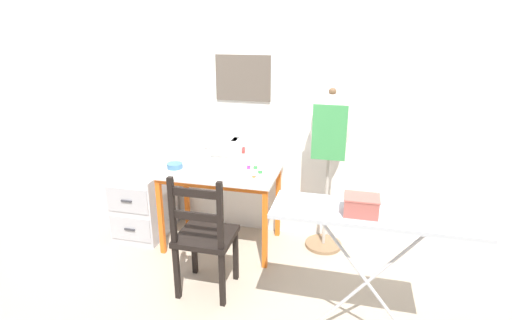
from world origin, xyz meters
TOP-DOWN VIEW (x-y plane):
  - ground_plane at (0.00, 0.00)m, footprint 14.00×14.00m
  - wall_back at (0.00, 0.68)m, footprint 10.00×0.07m
  - sewing_table at (0.00, 0.29)m, footprint 0.98×0.62m
  - sewing_machine at (0.04, 0.36)m, footprint 0.34×0.16m
  - fabric_bowl at (-0.39, 0.24)m, footprint 0.13×0.13m
  - scissors at (0.35, 0.21)m, footprint 0.15×0.06m
  - thread_spool_near_machine at (0.23, 0.37)m, footprint 0.04×0.04m
  - thread_spool_mid_table at (0.29, 0.39)m, footprint 0.04×0.04m
  - thread_spool_far_edge at (0.35, 0.30)m, footprint 0.04×0.04m
  - wooden_chair at (0.10, -0.36)m, footprint 0.40×0.38m
  - filing_cabinet at (-0.77, 0.33)m, footprint 0.42×0.56m
  - dress_form at (0.89, 0.48)m, footprint 0.32×0.32m
  - ironing_board at (1.22, -0.60)m, footprint 1.14×0.35m
  - storage_box at (1.14, -0.65)m, footprint 0.19×0.15m

SIDE VIEW (x-z plane):
  - ground_plane at x=0.00m, z-range 0.00..0.00m
  - filing_cabinet at x=-0.77m, z-range 0.00..0.62m
  - wooden_chair at x=0.10m, z-range -0.02..0.91m
  - sewing_table at x=0.00m, z-range 0.27..0.98m
  - scissors at x=0.35m, z-range 0.71..0.72m
  - thread_spool_far_edge at x=0.35m, z-range 0.71..0.75m
  - thread_spool_mid_table at x=0.29m, z-range 0.71..0.75m
  - thread_spool_near_machine at x=0.23m, z-range 0.71..0.76m
  - fabric_bowl at x=-0.39m, z-range 0.72..0.76m
  - sewing_machine at x=0.04m, z-range 0.70..0.98m
  - ironing_board at x=1.22m, z-range 0.39..1.30m
  - storage_box at x=1.14m, z-range 0.90..1.00m
  - dress_form at x=0.89m, z-range 0.31..1.72m
  - wall_back at x=0.00m, z-range 0.00..2.55m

